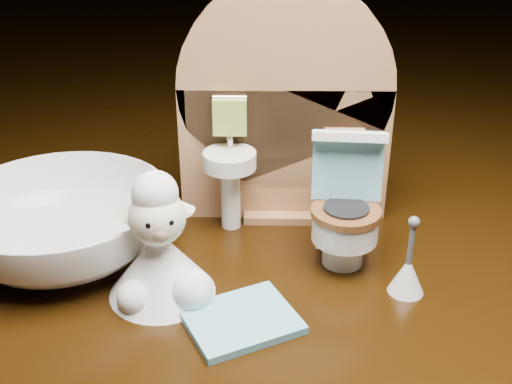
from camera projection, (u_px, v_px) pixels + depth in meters
The scene contains 6 objects.
backdrop_panel at pixel (283, 119), 0.39m from camera, with size 0.13×0.05×0.15m.
toy_toilet at pixel (345, 213), 0.36m from camera, with size 0.04×0.05×0.08m.
bath_mat at pixel (241, 320), 0.32m from camera, with size 0.05×0.04×0.00m, color #6FB5CC.
toilet_brush at pixel (408, 273), 0.34m from camera, with size 0.02×0.02×0.05m.
plush_lamb at pixel (161, 254), 0.33m from camera, with size 0.06×0.06×0.07m.
ceramic_bowl at pixel (62, 225), 0.37m from camera, with size 0.12×0.12×0.04m, color white.
Camera 1 is at (-0.01, -0.30, 0.20)m, focal length 45.00 mm.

